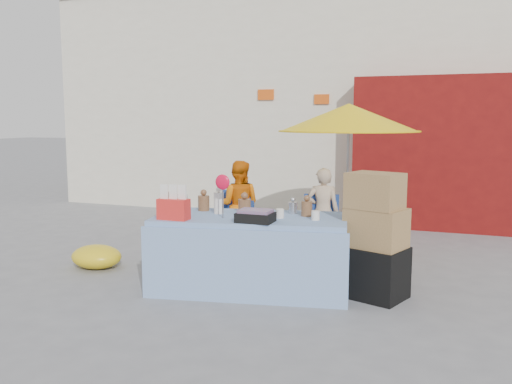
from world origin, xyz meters
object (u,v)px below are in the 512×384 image
at_px(vendor_beige, 323,212).
at_px(umbrella, 349,118).
at_px(chair_left, 235,233).
at_px(vendor_orange, 239,205).
at_px(chair_right, 320,239).
at_px(box_stack, 375,241).
at_px(market_table, 250,252).

relative_size(vendor_beige, umbrella, 0.59).
bearing_deg(chair_left, vendor_orange, 79.06).
bearing_deg(vendor_beige, chair_right, 79.06).
bearing_deg(vendor_orange, vendor_beige, 170.20).
relative_size(vendor_orange, umbrella, 0.62).
bearing_deg(vendor_orange, box_stack, 134.64).
bearing_deg(box_stack, market_table, -171.82).
bearing_deg(chair_left, vendor_beige, -3.67).
distance_m(market_table, chair_right, 1.68).
relative_size(market_table, chair_right, 2.69).
bearing_deg(chair_right, box_stack, -66.55).
height_order(market_table, chair_right, market_table).
bearing_deg(vendor_beige, umbrella, -163.23).
bearing_deg(umbrella, vendor_orange, -174.47).
xyz_separation_m(chair_left, chair_right, (1.25, 0.00, 0.00)).
bearing_deg(chair_right, chair_left, 170.20).
relative_size(vendor_orange, vendor_beige, 1.05).
bearing_deg(vendor_orange, chair_left, 79.06).
distance_m(market_table, box_stack, 1.36).
distance_m(chair_left, chair_right, 1.25).
bearing_deg(market_table, box_stack, -2.47).
bearing_deg(umbrella, chair_left, -169.62).
relative_size(market_table, chair_left, 2.69).
relative_size(chair_left, umbrella, 0.41).
height_order(market_table, chair_left, market_table).
bearing_deg(vendor_beige, vendor_orange, -9.80).
bearing_deg(market_table, umbrella, 59.04).
distance_m(market_table, chair_left, 1.83).
relative_size(market_table, vendor_orange, 1.78).
relative_size(chair_right, vendor_beige, 0.69).
xyz_separation_m(market_table, chair_right, (0.40, 1.62, -0.17)).
bearing_deg(market_table, chair_left, 107.02).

